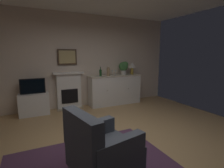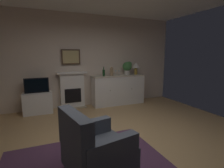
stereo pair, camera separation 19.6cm
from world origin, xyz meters
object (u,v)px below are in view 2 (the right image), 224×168
Objects in this scene: fireplace_unit at (72,90)px; wine_bottle at (104,73)px; tv_cabinet at (38,103)px; table_lamp at (136,66)px; vase_decorative at (112,71)px; framed_picture at (71,57)px; armchair at (94,149)px; wine_glass_left at (116,72)px; sideboard_cabinet at (118,90)px; wine_glass_center at (119,71)px; potted_plant_small at (127,67)px; tv_set at (37,85)px.

wine_bottle is (0.94, -0.21, 0.51)m from fireplace_unit.
wine_bottle is at bearing -1.37° from tv_cabinet.
wine_bottle is 0.39× the size of tv_cabinet.
vase_decorative is (-0.90, -0.05, -0.14)m from table_lamp.
wine_bottle is at bearing -15.10° from framed_picture.
armchair is (-0.25, -3.16, -0.17)m from fireplace_unit.
fireplace_unit is at bearing 175.15° from table_lamp.
sideboard_cabinet is at bearing -8.72° from wine_glass_left.
sideboard_cabinet is at bearing -8.75° from framed_picture.
wine_glass_center is at bearing -5.20° from wine_glass_left.
vase_decorative is (1.19, -0.23, 0.54)m from fireplace_unit.
wine_bottle reaches higher than vase_decorative.
potted_plant_small is (1.79, -0.18, -0.33)m from framed_picture.
vase_decorative is at bearing -159.58° from wine_glass_left.
wine_glass_left is (1.36, -0.21, -0.46)m from framed_picture.
wine_glass_left is (-0.08, 0.01, 0.60)m from sideboard_cabinet.
fireplace_unit is 1.02m from tv_cabinet.
vase_decorative is at bearing -12.88° from framed_picture.
vase_decorative is 2.19m from tv_set.
wine_bottle is at bearing -174.10° from wine_glass_left.
vase_decorative is at bearing -176.81° from table_lamp.
wine_bottle is 2.06m from tv_cabinet.
tv_set is (-2.17, 0.04, -0.31)m from vase_decorative.
framed_picture is at bearing 85.62° from armchair.
potted_plant_small is (0.60, 0.10, 0.12)m from vase_decorative.
wine_glass_left reaches higher than tv_cabinet.
vase_decorative is at bearing -170.99° from potted_plant_small.
vase_decorative reaches higher than wine_glass_left.
framed_picture is at bearing 173.92° from table_lamp.
potted_plant_small reaches higher than sideboard_cabinet.
table_lamp is 1.16m from wine_bottle.
wine_glass_center is at bearing 179.73° from table_lamp.
framed_picture is 3.33× the size of wine_glass_left.
sideboard_cabinet is 5.94× the size of wine_bottle.
wine_glass_center is (0.53, 0.03, 0.01)m from wine_bottle.
potted_plant_small reaches higher than fireplace_unit.
wine_bottle is 0.26m from vase_decorative.
wine_glass_center is at bearing 10.74° from vase_decorative.
table_lamp is at bearing -1.02° from wine_glass_left.
fireplace_unit is 0.64× the size of sideboard_cabinet.
wine_glass_center is 0.28m from vase_decorative.
fireplace_unit is 1.17× the size of armchair.
wine_glass_center is at bearing 3.61° from wine_bottle.
potted_plant_small is at bearing 7.43° from sideboard_cabinet.
table_lamp is (0.64, 0.00, 0.75)m from sideboard_cabinet.
armchair is (0.73, -2.99, 0.09)m from tv_cabinet.
tv_cabinet is 0.80× the size of armchair.
sideboard_cabinet reaches higher than tv_cabinet.
wine_glass_left reaches higher than armchair.
potted_plant_small reaches higher than wine_glass_left.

